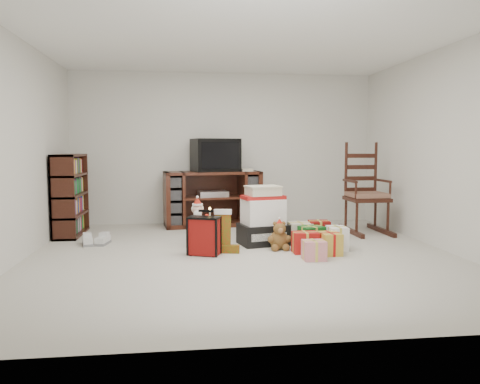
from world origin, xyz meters
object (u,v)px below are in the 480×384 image
gift_cluster (317,240)px  bookshelf (71,196)px  crt_television (215,155)px  tv_stand (213,198)px  santa_figurine (247,221)px  teddy_bear (279,237)px  mrs_claus_figurine (198,227)px  sneaker_pair (95,241)px  rocking_chair (365,200)px  red_suitcase (204,236)px  gift_pile (263,219)px

gift_cluster → bookshelf: bearing=156.6°
crt_television → tv_stand: bearing=165.6°
bookshelf → santa_figurine: size_ratio=1.80×
bookshelf → teddy_bear: size_ratio=3.38×
mrs_claus_figurine → sneaker_pair: (-1.33, 0.23, -0.19)m
sneaker_pair → rocking_chair: bearing=2.7°
red_suitcase → mrs_claus_figurine: mrs_claus_figurine is taller
mrs_claus_figurine → crt_television: (0.34, 1.55, 0.90)m
bookshelf → mrs_claus_figurine: (1.80, -0.98, -0.32)m
bookshelf → gift_pile: bookshelf is taller
rocking_chair → red_suitcase: 2.77m
gift_pile → bookshelf: bearing=147.3°
gift_pile → red_suitcase: (-0.80, -0.53, -0.10)m
teddy_bear → gift_cluster: size_ratio=0.31×
tv_stand → crt_television: bearing=-7.7°
red_suitcase → crt_television: size_ratio=0.66×
tv_stand → red_suitcase: bearing=-103.6°
tv_stand → teddy_bear: tv_stand is taller
tv_stand → santa_figurine: tv_stand is taller
santa_figurine → sneaker_pair: santa_figurine is taller
tv_stand → bookshelf: bookshelf is taller
bookshelf → rocking_chair: 4.34m
tv_stand → santa_figurine: bearing=-78.4°
bookshelf → mrs_claus_figurine: 2.07m
sneaker_pair → crt_television: 2.40m
rocking_chair → red_suitcase: rocking_chair is taller
tv_stand → mrs_claus_figurine: tv_stand is taller
sneaker_pair → gift_pile: bearing=-10.5°
gift_pile → red_suitcase: gift_pile is taller
rocking_chair → teddy_bear: (-1.52, -1.04, -0.33)m
santa_figurine → red_suitcase: bearing=-124.4°
tv_stand → mrs_claus_figurine: bearing=-107.9°
santa_figurine → crt_television: size_ratio=0.80×
bookshelf → rocking_chair: rocking_chair is taller
mrs_claus_figurine → tv_stand: bearing=79.3°
teddy_bear → mrs_claus_figurine: size_ratio=0.55×
bookshelf → santa_figurine: bearing=-13.6°
tv_stand → red_suitcase: tv_stand is taller
teddy_bear → mrs_claus_figurine: mrs_claus_figurine is taller
tv_stand → santa_figurine: (0.40, -1.18, -0.19)m
gift_pile → sneaker_pair: size_ratio=1.99×
mrs_claus_figurine → crt_television: size_ratio=0.78×
tv_stand → red_suitcase: (-0.24, -2.10, -0.21)m
gift_pile → mrs_claus_figurine: 0.86m
red_suitcase → tv_stand: bearing=104.2°
gift_pile → teddy_bear: bearing=-78.3°
gift_pile → tv_stand: bearing=97.5°
mrs_claus_figurine → gift_cluster: 1.53m
rocking_chair → sneaker_pair: (-3.86, -0.46, -0.43)m
rocking_chair → gift_pile: size_ratio=1.86×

